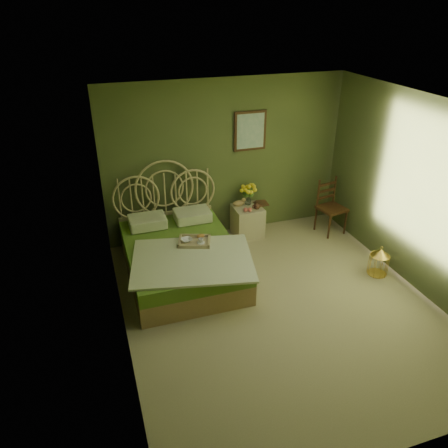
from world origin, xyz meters
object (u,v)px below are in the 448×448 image
object	(u,v)px
nightstand	(248,216)
birdcage	(379,262)
bed	(181,255)
chair	(330,203)

from	to	relation	value
nightstand	birdcage	bearing A→B (deg)	-51.29
birdcage	bed	bearing A→B (deg)	161.27
nightstand	bed	bearing A→B (deg)	-149.14
bed	birdcage	world-z (taller)	bed
birdcage	nightstand	bearing A→B (deg)	128.71
chair	birdcage	bearing A→B (deg)	-100.22
bed	nightstand	xyz separation A→B (m)	(1.36, 0.81, 0.04)
nightstand	chair	xyz separation A→B (m)	(1.40, -0.29, 0.18)
nightstand	birdcage	distance (m)	2.24
bed	birdcage	size ratio (longest dim) A/B	5.43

